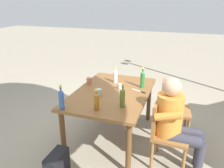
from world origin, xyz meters
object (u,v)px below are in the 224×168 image
object	(u,v)px
backpack_by_far_side	(138,92)
chair_far_right	(165,130)
cup_white	(120,86)
cup_steel	(99,92)
person_in_white_shirt	(176,120)
table_knife	(140,91)
bottle_clear	(115,76)
dining_table	(112,97)
bottle_amber	(97,101)
bottle_olive	(122,97)
cup_terracotta	(89,81)
bottle_blue	(61,99)
chair_far_left	(170,106)
bottle_green	(142,79)

from	to	relation	value
backpack_by_far_side	chair_far_right	bearing A→B (deg)	22.90
cup_white	cup_steel	bearing A→B (deg)	-33.70
person_in_white_shirt	table_knife	distance (m)	0.74
bottle_clear	backpack_by_far_side	world-z (taller)	bottle_clear
dining_table	cup_white	distance (m)	0.21
chair_far_right	cup_steel	size ratio (longest dim) A/B	9.16
backpack_by_far_side	bottle_amber	bearing A→B (deg)	-3.76
chair_far_right	bottle_amber	world-z (taller)	bottle_amber
bottle_amber	backpack_by_far_side	size ratio (longest dim) A/B	0.57
cup_white	cup_steel	world-z (taller)	cup_steel
bottle_olive	cup_white	distance (m)	0.59
cup_terracotta	cup_steel	xyz separation A→B (m)	(0.36, 0.31, -0.00)
chair_far_right	bottle_blue	xyz separation A→B (m)	(0.37, -1.23, 0.40)
chair_far_left	cup_terracotta	xyz separation A→B (m)	(0.16, -1.26, 0.32)
cup_white	bottle_blue	bearing A→B (deg)	-30.05
person_in_white_shirt	bottle_clear	distance (m)	1.25
person_in_white_shirt	bottle_green	bearing A→B (deg)	-139.77
cup_steel	backpack_by_far_side	size ratio (longest dim) A/B	0.20
bottle_blue	backpack_by_far_side	bearing A→B (deg)	165.27
cup_white	bottle_green	bearing A→B (deg)	119.20
backpack_by_far_side	chair_far_left	bearing A→B (deg)	35.67
cup_steel	bottle_olive	bearing A→B (deg)	60.88
chair_far_left	bottle_clear	distance (m)	0.97
cup_white	cup_terracotta	xyz separation A→B (m)	(-0.04, -0.53, 0.01)
bottle_blue	person_in_white_shirt	bearing A→B (deg)	105.21
chair_far_right	bottle_clear	world-z (taller)	bottle_clear
bottle_olive	table_knife	distance (m)	0.57
person_in_white_shirt	bottle_blue	bearing A→B (deg)	-74.79
dining_table	bottle_green	xyz separation A→B (m)	(-0.30, 0.38, 0.23)
dining_table	cup_steel	size ratio (longest dim) A/B	16.20
cup_steel	backpack_by_far_side	xyz separation A→B (m)	(-1.49, 0.25, -0.57)
person_in_white_shirt	cup_steel	size ratio (longest dim) A/B	12.41
person_in_white_shirt	bottle_blue	size ratio (longest dim) A/B	3.76
dining_table	cup_steel	distance (m)	0.26
chair_far_left	bottle_blue	world-z (taller)	bottle_blue
bottle_amber	table_knife	world-z (taller)	bottle_amber
person_in_white_shirt	cup_steel	xyz separation A→B (m)	(-0.16, -1.06, 0.15)
dining_table	cup_terracotta	distance (m)	0.50
dining_table	bottle_olive	world-z (taller)	bottle_olive
bottle_amber	bottle_clear	bearing A→B (deg)	-175.74
bottle_olive	cup_steel	distance (m)	0.47
bottle_blue	cup_terracotta	size ratio (longest dim) A/B	3.00
dining_table	table_knife	distance (m)	0.42
person_in_white_shirt	chair_far_right	bearing A→B (deg)	-92.72
person_in_white_shirt	cup_white	bearing A→B (deg)	-119.77
chair_far_right	backpack_by_far_side	distance (m)	1.81
cup_terracotta	bottle_blue	bearing A→B (deg)	2.44
chair_far_right	bottle_blue	world-z (taller)	bottle_blue
bottle_olive	backpack_by_far_side	size ratio (longest dim) A/B	0.64
bottle_blue	bottle_amber	xyz separation A→B (m)	(-0.13, 0.41, -0.02)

